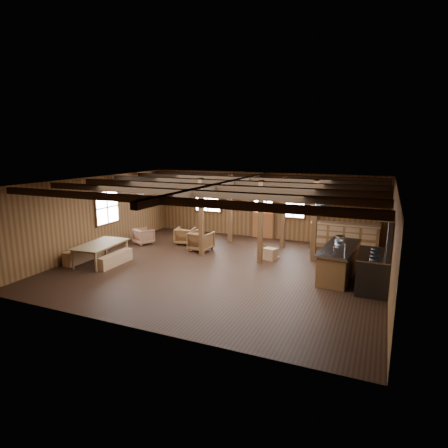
{
  "coord_description": "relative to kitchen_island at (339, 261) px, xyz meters",
  "views": [
    {
      "loc": [
        4.7,
        -10.62,
        3.89
      ],
      "look_at": [
        -0.1,
        0.48,
        1.36
      ],
      "focal_mm": 30.0,
      "sensor_mm": 36.0,
      "label": 1
    }
  ],
  "objects": [
    {
      "name": "commercial_range",
      "position": [
        1.04,
        -0.65,
        0.19
      ],
      "size": [
        0.88,
        1.71,
        2.11
      ],
      "color": "#2E2E30",
      "rests_on": "floor"
    },
    {
      "name": "armchair_a",
      "position": [
        -5.13,
        0.93,
        -0.11
      ],
      "size": [
        0.84,
        0.87,
        0.73
      ],
      "primitive_type": "imported",
      "rotation": [
        0.0,
        0.0,
        3.06
      ],
      "color": "brown",
      "rests_on": "floor"
    },
    {
      "name": "counter_pot",
      "position": [
        -0.07,
        0.66,
        0.55
      ],
      "size": [
        0.3,
        0.3,
        0.18
      ],
      "primitive_type": "cylinder",
      "color": "#AFB2B6",
      "rests_on": "kitchen_island"
    },
    {
      "name": "window_left",
      "position": [
        -8.56,
        -0.17,
        1.12
      ],
      "size": [
        0.14,
        1.24,
        1.32
      ],
      "color": "white",
      "rests_on": "wall_back"
    },
    {
      "name": "kitchen_island",
      "position": [
        0.0,
        0.0,
        0.0
      ],
      "size": [
        1.08,
        2.56,
        1.2
      ],
      "rotation": [
        0.0,
        0.0,
        -0.08
      ],
      "color": "brown",
      "rests_on": "floor"
    },
    {
      "name": "pendant_lamps",
      "position": [
        -5.85,
        0.33,
        1.77
      ],
      "size": [
        1.86,
        2.36,
        0.66
      ],
      "color": "#2E2E30",
      "rests_on": "ceiling"
    },
    {
      "name": "back_door",
      "position": [
        -3.6,
        3.78,
        0.4
      ],
      "size": [
        1.02,
        0.08,
        2.15
      ],
      "color": "brown",
      "rests_on": "floor"
    },
    {
      "name": "dining_table",
      "position": [
        -7.5,
        -1.78,
        -0.14
      ],
      "size": [
        1.22,
        1.99,
        0.67
      ],
      "primitive_type": "imported",
      "rotation": [
        0.0,
        0.0,
        1.65
      ],
      "color": "olive",
      "rests_on": "floor"
    },
    {
      "name": "notice_boards",
      "position": [
        -5.1,
        3.78,
        1.16
      ],
      "size": [
        1.08,
        0.03,
        0.9
      ],
      "color": "silver",
      "rests_on": "wall_back"
    },
    {
      "name": "armchair_b",
      "position": [
        -6.17,
        1.56,
        -0.15
      ],
      "size": [
        0.81,
        0.83,
        0.66
      ],
      "primitive_type": "imported",
      "rotation": [
        0.0,
        0.0,
        3.31
      ],
      "color": "brown",
      "rests_on": "floor"
    },
    {
      "name": "room",
      "position": [
        -3.6,
        -0.67,
        0.92
      ],
      "size": [
        10.04,
        9.04,
        2.84
      ],
      "color": "black",
      "rests_on": "ground"
    },
    {
      "name": "window_back_left",
      "position": [
        -6.2,
        3.79,
        1.12
      ],
      "size": [
        1.32,
        0.06,
        1.32
      ],
      "color": "white",
      "rests_on": "wall_back"
    },
    {
      "name": "back_counter",
      "position": [
        -0.2,
        3.53,
        0.12
      ],
      "size": [
        2.55,
        0.6,
        2.45
      ],
      "color": "brown",
      "rests_on": "floor"
    },
    {
      "name": "armchair_c",
      "position": [
        -7.71,
        0.9,
        -0.16
      ],
      "size": [
        0.9,
        0.91,
        0.63
      ],
      "primitive_type": "imported",
      "rotation": [
        0.0,
        0.0,
        2.7
      ],
      "color": "brown",
      "rests_on": "floor"
    },
    {
      "name": "ceiling_joists",
      "position": [
        -3.6,
        -0.49,
        2.2
      ],
      "size": [
        9.8,
        8.82,
        0.18
      ],
      "color": "black",
      "rests_on": "ceiling"
    },
    {
      "name": "step_stool",
      "position": [
        -2.38,
        0.81,
        -0.27
      ],
      "size": [
        0.55,
        0.46,
        0.42
      ],
      "primitive_type": "cube",
      "rotation": [
        0.0,
        0.0,
        -0.31
      ],
      "color": "olive",
      "rests_on": "floor"
    },
    {
      "name": "window_back_right",
      "position": [
        -2.3,
        3.79,
        1.12
      ],
      "size": [
        1.02,
        0.06,
        1.32
      ],
      "color": "white",
      "rests_on": "wall_back"
    },
    {
      "name": "bench_wall",
      "position": [
        -8.25,
        -1.78,
        -0.24
      ],
      "size": [
        0.32,
        1.72,
        0.47
      ],
      "primitive_type": "cube",
      "color": "olive",
      "rests_on": "floor"
    },
    {
      "name": "timber_posts",
      "position": [
        -3.08,
        1.41,
        0.92
      ],
      "size": [
        3.95,
        2.35,
        2.8
      ],
      "color": "#442A13",
      "rests_on": "floor"
    },
    {
      "name": "bowl",
      "position": [
        -0.09,
        0.52,
        0.49
      ],
      "size": [
        0.27,
        0.27,
        0.06
      ],
      "primitive_type": "imported",
      "rotation": [
        0.0,
        0.0,
        0.03
      ],
      "color": "silver",
      "rests_on": "kitchen_island"
    },
    {
      "name": "bench_aisle",
      "position": [
        -6.95,
        -1.78,
        -0.27
      ],
      "size": [
        0.28,
        1.48,
        0.41
      ],
      "primitive_type": "cube",
      "color": "olive",
      "rests_on": "floor"
    },
    {
      "name": "pot_rack",
      "position": [
        -0.55,
        -0.33,
        1.78
      ],
      "size": [
        0.4,
        3.0,
        0.44
      ],
      "color": "#2E2E30",
      "rests_on": "ceiling"
    }
  ]
}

